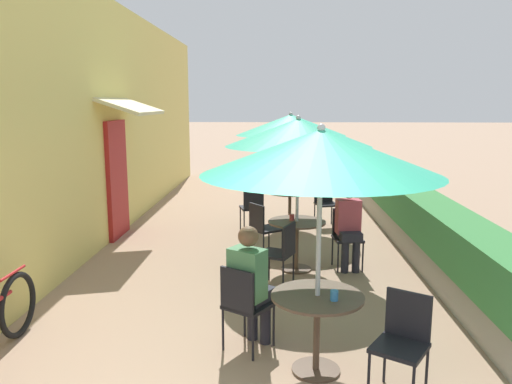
{
  "coord_description": "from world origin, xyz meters",
  "views": [
    {
      "loc": [
        0.49,
        -2.43,
        2.41
      ],
      "look_at": [
        0.15,
        5.42,
        1.0
      ],
      "focal_mm": 35.0,
      "sensor_mm": 36.0,
      "label": 1
    }
  ],
  "objects_px": {
    "cafe_chair_mid_right": "(262,226)",
    "cafe_chair_far_left": "(325,200)",
    "patio_table_near": "(317,315)",
    "patio_table_far": "(290,201)",
    "coffee_cup_near": "(334,295)",
    "cafe_chair_mid_left": "(347,233)",
    "seated_patron_mid_left": "(349,224)",
    "cafe_chair_far_right": "(252,205)",
    "patio_umbrella_mid": "(298,133)",
    "coffee_cup_mid": "(292,217)",
    "patio_table_mid": "(297,233)",
    "patio_umbrella_far": "(291,125)",
    "cafe_chair_near_left": "(403,337)",
    "patio_umbrella_near": "(321,152)",
    "cafe_chair_mid_back": "(281,250)",
    "seated_patron_near_right": "(251,281)",
    "cafe_chair_near_right": "(244,301)",
    "coffee_cup_far": "(283,189)"
  },
  "relations": [
    {
      "from": "patio_umbrella_far",
      "to": "cafe_chair_mid_back",
      "type": "bearing_deg",
      "value": -93.38
    },
    {
      "from": "seated_patron_mid_left",
      "to": "cafe_chair_far_right",
      "type": "xyz_separation_m",
      "value": [
        -1.5,
        2.07,
        -0.17
      ]
    },
    {
      "from": "cafe_chair_near_right",
      "to": "seated_patron_near_right",
      "type": "bearing_deg",
      "value": 90.0
    },
    {
      "from": "seated_patron_near_right",
      "to": "seated_patron_mid_left",
      "type": "distance_m",
      "value": 2.74
    },
    {
      "from": "cafe_chair_mid_right",
      "to": "coffee_cup_near",
      "type": "bearing_deg",
      "value": -25.02
    },
    {
      "from": "cafe_chair_near_left",
      "to": "cafe_chair_mid_back",
      "type": "distance_m",
      "value": 2.61
    },
    {
      "from": "patio_table_near",
      "to": "patio_table_mid",
      "type": "height_order",
      "value": "same"
    },
    {
      "from": "patio_table_mid",
      "to": "cafe_chair_mid_right",
      "type": "relative_size",
      "value": 0.95
    },
    {
      "from": "patio_table_near",
      "to": "cafe_chair_mid_left",
      "type": "xyz_separation_m",
      "value": [
        0.66,
        2.96,
        -0.03
      ]
    },
    {
      "from": "cafe_chair_mid_left",
      "to": "cafe_chair_far_right",
      "type": "distance_m",
      "value": 2.46
    },
    {
      "from": "cafe_chair_mid_back",
      "to": "coffee_cup_mid",
      "type": "bearing_deg",
      "value": 11.82
    },
    {
      "from": "patio_umbrella_mid",
      "to": "coffee_cup_near",
      "type": "bearing_deg",
      "value": -85.86
    },
    {
      "from": "coffee_cup_far",
      "to": "patio_umbrella_near",
      "type": "bearing_deg",
      "value": -87.3
    },
    {
      "from": "seated_patron_mid_left",
      "to": "cafe_chair_mid_back",
      "type": "xyz_separation_m",
      "value": [
        -0.98,
        -0.78,
        -0.17
      ]
    },
    {
      "from": "cafe_chair_mid_left",
      "to": "patio_table_near",
      "type": "bearing_deg",
      "value": 70.59
    },
    {
      "from": "cafe_chair_mid_left",
      "to": "patio_umbrella_far",
      "type": "distance_m",
      "value": 2.79
    },
    {
      "from": "patio_umbrella_mid",
      "to": "cafe_chair_far_right",
      "type": "relative_size",
      "value": 2.57
    },
    {
      "from": "patio_umbrella_near",
      "to": "cafe_chair_near_left",
      "type": "height_order",
      "value": "patio_umbrella_near"
    },
    {
      "from": "patio_table_mid",
      "to": "patio_umbrella_far",
      "type": "bearing_deg",
      "value": 91.01
    },
    {
      "from": "coffee_cup_mid",
      "to": "patio_umbrella_far",
      "type": "relative_size",
      "value": 0.04
    },
    {
      "from": "cafe_chair_far_right",
      "to": "coffee_cup_far",
      "type": "xyz_separation_m",
      "value": [
        0.58,
        0.36,
        0.26
      ]
    },
    {
      "from": "patio_table_near",
      "to": "coffee_cup_mid",
      "type": "distance_m",
      "value": 2.86
    },
    {
      "from": "cafe_chair_mid_right",
      "to": "cafe_chair_near_left",
      "type": "bearing_deg",
      "value": -17.85
    },
    {
      "from": "seated_patron_near_right",
      "to": "patio_umbrella_mid",
      "type": "bearing_deg",
      "value": 109.5
    },
    {
      "from": "cafe_chair_mid_right",
      "to": "cafe_chair_far_right",
      "type": "distance_m",
      "value": 1.58
    },
    {
      "from": "patio_table_near",
      "to": "cafe_chair_mid_right",
      "type": "relative_size",
      "value": 0.95
    },
    {
      "from": "cafe_chair_mid_left",
      "to": "cafe_chair_far_right",
      "type": "relative_size",
      "value": 1.0
    },
    {
      "from": "patio_table_near",
      "to": "patio_table_far",
      "type": "bearing_deg",
      "value": 91.32
    },
    {
      "from": "patio_table_far",
      "to": "seated_patron_near_right",
      "type": "bearing_deg",
      "value": -95.98
    },
    {
      "from": "patio_table_mid",
      "to": "cafe_chair_far_left",
      "type": "xyz_separation_m",
      "value": [
        0.66,
        2.68,
        -0.03
      ]
    },
    {
      "from": "cafe_chair_near_right",
      "to": "patio_table_mid",
      "type": "distance_m",
      "value": 2.53
    },
    {
      "from": "patio_umbrella_mid",
      "to": "coffee_cup_mid",
      "type": "xyz_separation_m",
      "value": [
        -0.07,
        0.05,
        -1.22
      ]
    },
    {
      "from": "patio_table_near",
      "to": "cafe_chair_near_right",
      "type": "relative_size",
      "value": 0.95
    },
    {
      "from": "cafe_chair_mid_right",
      "to": "cafe_chair_far_left",
      "type": "distance_m",
      "value": 2.42
    },
    {
      "from": "patio_table_far",
      "to": "patio_table_mid",
      "type": "bearing_deg",
      "value": -88.99
    },
    {
      "from": "patio_umbrella_far",
      "to": "cafe_chair_far_left",
      "type": "distance_m",
      "value": 1.66
    },
    {
      "from": "patio_umbrella_near",
      "to": "cafe_chair_far_left",
      "type": "bearing_deg",
      "value": 83.88
    },
    {
      "from": "cafe_chair_mid_back",
      "to": "cafe_chair_far_left",
      "type": "height_order",
      "value": "same"
    },
    {
      "from": "patio_umbrella_mid",
      "to": "cafe_chair_mid_back",
      "type": "relative_size",
      "value": 2.57
    },
    {
      "from": "cafe_chair_near_right",
      "to": "seated_patron_mid_left",
      "type": "distance_m",
      "value": 2.86
    },
    {
      "from": "cafe_chair_near_right",
      "to": "cafe_chair_far_right",
      "type": "height_order",
      "value": "same"
    },
    {
      "from": "seated_patron_near_right",
      "to": "cafe_chair_mid_left",
      "type": "xyz_separation_m",
      "value": [
        1.28,
        2.53,
        -0.17
      ]
    },
    {
      "from": "cafe_chair_mid_left",
      "to": "cafe_chair_far_right",
      "type": "xyz_separation_m",
      "value": [
        -1.49,
        1.96,
        0.0
      ]
    },
    {
      "from": "seated_patron_mid_left",
      "to": "patio_umbrella_far",
      "type": "relative_size",
      "value": 0.56
    },
    {
      "from": "cafe_chair_mid_left",
      "to": "coffee_cup_far",
      "type": "distance_m",
      "value": 2.5
    },
    {
      "from": "patio_umbrella_near",
      "to": "cafe_chair_mid_left",
      "type": "distance_m",
      "value": 3.38
    },
    {
      "from": "coffee_cup_near",
      "to": "patio_table_mid",
      "type": "relative_size",
      "value": 0.11
    },
    {
      "from": "patio_table_mid",
      "to": "patio_umbrella_mid",
      "type": "bearing_deg",
      "value": 75.96
    },
    {
      "from": "cafe_chair_near_left",
      "to": "patio_table_far",
      "type": "distance_m",
      "value": 5.59
    },
    {
      "from": "seated_patron_mid_left",
      "to": "patio_umbrella_far",
      "type": "xyz_separation_m",
      "value": [
        -0.8,
        2.35,
        1.31
      ]
    }
  ]
}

